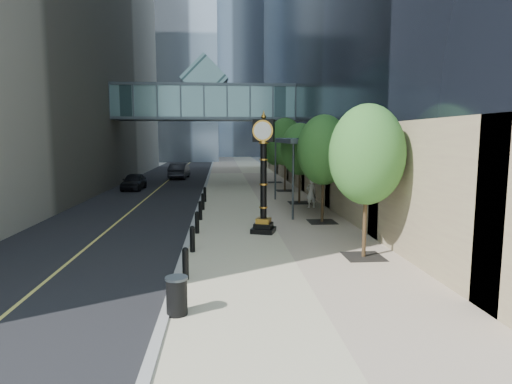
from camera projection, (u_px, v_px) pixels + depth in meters
ground at (277, 290)px, 12.43m from camera, size 320.00×320.00×0.00m
road at (176, 174)px, 51.40m from camera, size 8.00×180.00×0.02m
sidewalk at (242, 173)px, 52.05m from camera, size 8.00×180.00×0.06m
curb at (209, 174)px, 51.72m from camera, size 0.25×180.00×0.07m
distant_tower_c at (205, 41)px, 126.41m from camera, size 22.00×22.00×65.00m
skywalk at (205, 101)px, 38.88m from camera, size 17.00×4.20×5.80m
entrance_canopy at (304, 141)px, 26.01m from camera, size 3.00×8.00×4.38m
bollard_row at (199, 217)px, 21.04m from camera, size 0.20×16.20×0.90m
street_trees at (302, 148)px, 27.33m from camera, size 2.88×28.49×5.92m
street_clock at (264, 182)px, 19.39m from camera, size 1.28×1.28×5.37m
trash_bin at (177, 297)px, 10.53m from camera, size 0.59×0.59×0.90m
pedestrian at (311, 193)px, 26.48m from camera, size 0.76×0.60×1.85m
car_near at (134, 181)px, 35.99m from camera, size 1.72×4.10×1.39m
car_far at (179, 171)px, 45.86m from camera, size 1.99×5.02×1.62m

